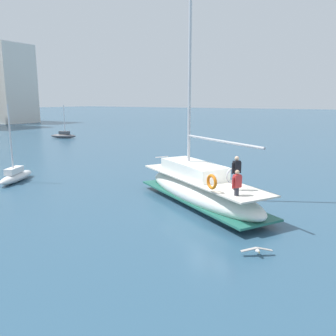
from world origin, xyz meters
TOP-DOWN VIEW (x-y plane):
  - ground_plane at (0.00, 0.00)m, footprint 400.00×400.00m
  - main_sailboat at (0.84, 1.42)m, footprint 6.95×9.49m
  - moored_catamaran at (19.93, 32.52)m, footprint 2.27×3.82m
  - moored_cutter_right at (-0.89, 14.49)m, footprint 3.84×2.40m
  - seagull at (-3.76, -3.10)m, footprint 0.77×1.03m

SIDE VIEW (x-z plane):
  - ground_plane at x=0.00m, z-range 0.00..0.00m
  - seagull at x=-3.76m, z-range 0.14..0.32m
  - moored_catamaran at x=19.93m, z-range -1.95..2.80m
  - moored_cutter_right at x=-0.89m, z-range -2.19..3.06m
  - main_sailboat at x=0.84m, z-range -5.65..7.47m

